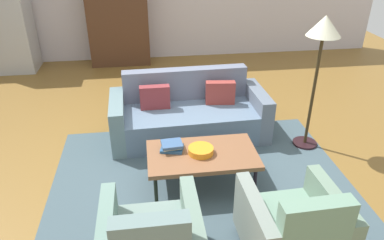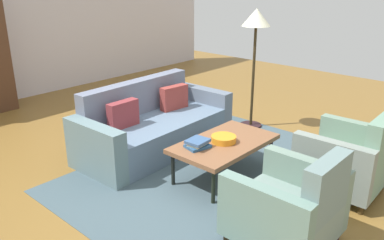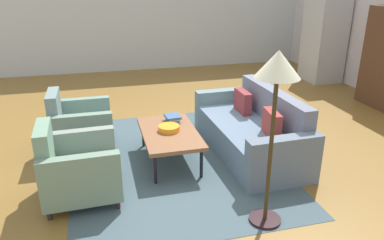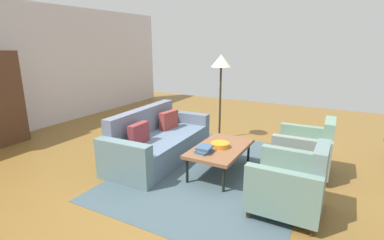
{
  "view_description": "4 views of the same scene",
  "coord_description": "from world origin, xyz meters",
  "views": [
    {
      "loc": [
        -0.26,
        -3.83,
        2.64
      ],
      "look_at": [
        0.27,
        0.03,
        0.54
      ],
      "focal_mm": 34.25,
      "sensor_mm": 36.0,
      "label": 1
    },
    {
      "loc": [
        -2.96,
        -2.99,
        2.17
      ],
      "look_at": [
        0.01,
        -0.31,
        0.7
      ],
      "focal_mm": 37.54,
      "sensor_mm": 36.0,
      "label": 2
    },
    {
      "loc": [
        4.64,
        -1.36,
        2.31
      ],
      "look_at": [
        0.31,
        -0.23,
        0.55
      ],
      "focal_mm": 34.72,
      "sensor_mm": 36.0,
      "label": 3
    },
    {
      "loc": [
        -3.52,
        -2.11,
        1.96
      ],
      "look_at": [
        0.57,
        0.1,
        0.7
      ],
      "focal_mm": 27.04,
      "sensor_mm": 36.0,
      "label": 4
    }
  ],
  "objects": [
    {
      "name": "area_rug",
      "position": [
        0.3,
        -0.48,
        0.0
      ],
      "size": [
        3.4,
        2.6,
        0.01
      ],
      "primitive_type": "cube",
      "color": "#435861",
      "rests_on": "ground"
    },
    {
      "name": "coffee_table",
      "position": [
        0.3,
        -0.53,
        0.39
      ],
      "size": [
        1.2,
        0.7,
        0.42
      ],
      "color": "black",
      "rests_on": "ground"
    },
    {
      "name": "ground_plane",
      "position": [
        0.0,
        0.0,
        0.0
      ],
      "size": [
        11.86,
        11.86,
        0.0
      ],
      "primitive_type": "plane",
      "color": "brown"
    },
    {
      "name": "floor_lamp",
      "position": [
        1.82,
        0.13,
        1.44
      ],
      "size": [
        0.4,
        0.4,
        1.72
      ],
      "color": "black",
      "rests_on": "ground"
    },
    {
      "name": "book_stack",
      "position": [
        -0.02,
        -0.42,
        0.47
      ],
      "size": [
        0.28,
        0.24,
        0.09
      ],
      "color": "#2D5888",
      "rests_on": "coffee_table"
    },
    {
      "name": "couch",
      "position": [
        0.3,
        0.66,
        0.29
      ],
      "size": [
        2.13,
        0.96,
        0.86
      ],
      "rotation": [
        0.0,
        0.0,
        3.17
      ],
      "color": "slate",
      "rests_on": "ground"
    },
    {
      "name": "fruit_bowl",
      "position": [
        0.29,
        -0.53,
        0.46
      ],
      "size": [
        0.28,
        0.28,
        0.07
      ],
      "primitive_type": "cylinder",
      "color": "orange",
      "rests_on": "coffee_table"
    },
    {
      "name": "armchair_right",
      "position": [
        0.91,
        -1.69,
        0.34
      ],
      "size": [
        0.82,
        0.82,
        0.88
      ],
      "rotation": [
        0.0,
        0.0,
        0.03
      ],
      "color": "black",
      "rests_on": "ground"
    },
    {
      "name": "wall_back",
      "position": [
        0.0,
        4.13,
        1.4
      ],
      "size": [
        9.88,
        0.12,
        2.8
      ],
      "primitive_type": "cube",
      "color": "silver",
      "rests_on": "ground"
    },
    {
      "name": "armchair_left",
      "position": [
        -0.3,
        -1.69,
        0.34
      ],
      "size": [
        0.8,
        0.8,
        0.88
      ],
      "rotation": [
        0.0,
        0.0,
        0.0
      ],
      "color": "#362714",
      "rests_on": "ground"
    }
  ]
}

